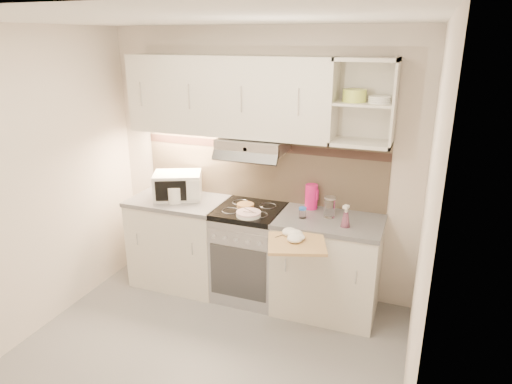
# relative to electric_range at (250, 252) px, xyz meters

# --- Properties ---
(ground) EXTENTS (3.00, 3.00, 0.00)m
(ground) POSITION_rel_electric_range_xyz_m (0.00, -1.10, -0.45)
(ground) COLOR gray
(ground) RESTS_ON ground
(room_shell) EXTENTS (3.04, 2.84, 2.52)m
(room_shell) POSITION_rel_electric_range_xyz_m (0.00, -0.73, 1.18)
(room_shell) COLOR silver
(room_shell) RESTS_ON ground
(base_cabinet_left) EXTENTS (0.90, 0.60, 0.86)m
(base_cabinet_left) POSITION_rel_electric_range_xyz_m (-0.75, 0.00, -0.02)
(base_cabinet_left) COLOR silver
(base_cabinet_left) RESTS_ON ground
(worktop_left) EXTENTS (0.92, 0.62, 0.04)m
(worktop_left) POSITION_rel_electric_range_xyz_m (-0.75, 0.00, 0.43)
(worktop_left) COLOR slate
(worktop_left) RESTS_ON base_cabinet_left
(base_cabinet_right) EXTENTS (0.90, 0.60, 0.86)m
(base_cabinet_right) POSITION_rel_electric_range_xyz_m (0.75, 0.00, -0.02)
(base_cabinet_right) COLOR silver
(base_cabinet_right) RESTS_ON ground
(worktop_right) EXTENTS (0.92, 0.62, 0.04)m
(worktop_right) POSITION_rel_electric_range_xyz_m (0.75, 0.00, 0.43)
(worktop_right) COLOR slate
(worktop_right) RESTS_ON base_cabinet_right
(electric_range) EXTENTS (0.60, 0.60, 0.90)m
(electric_range) POSITION_rel_electric_range_xyz_m (0.00, 0.00, 0.00)
(electric_range) COLOR #B7B7BC
(electric_range) RESTS_ON ground
(microwave) EXTENTS (0.54, 0.48, 0.25)m
(microwave) POSITION_rel_electric_range_xyz_m (-0.76, 0.03, 0.58)
(microwave) COLOR white
(microwave) RESTS_ON worktop_left
(watering_can) EXTENTS (0.28, 0.16, 0.24)m
(watering_can) POSITION_rel_electric_range_xyz_m (-0.72, -0.09, 0.53)
(watering_can) COLOR white
(watering_can) RESTS_ON worktop_left
(plate_stack) EXTENTS (0.22, 0.22, 0.05)m
(plate_stack) POSITION_rel_electric_range_xyz_m (0.06, -0.18, 0.47)
(plate_stack) COLOR white
(plate_stack) RESTS_ON electric_range
(bread_loaf) EXTENTS (0.16, 0.16, 0.04)m
(bread_loaf) POSITION_rel_electric_range_xyz_m (-0.04, 0.00, 0.47)
(bread_loaf) COLOR #9E5B37
(bread_loaf) RESTS_ON electric_range
(pink_pitcher) EXTENTS (0.12, 0.11, 0.23)m
(pink_pitcher) POSITION_rel_electric_range_xyz_m (0.53, 0.20, 0.56)
(pink_pitcher) COLOR #EA1876
(pink_pitcher) RESTS_ON worktop_right
(glass_jar) EXTENTS (0.10, 0.10, 0.19)m
(glass_jar) POSITION_rel_electric_range_xyz_m (0.73, 0.04, 0.54)
(glass_jar) COLOR silver
(glass_jar) RESTS_ON worktop_right
(spice_jar) EXTENTS (0.07, 0.07, 0.10)m
(spice_jar) POSITION_rel_electric_range_xyz_m (0.52, -0.05, 0.50)
(spice_jar) COLOR white
(spice_jar) RESTS_ON worktop_right
(spray_bottle) EXTENTS (0.08, 0.08, 0.21)m
(spray_bottle) POSITION_rel_electric_range_xyz_m (0.90, -0.12, 0.53)
(spray_bottle) COLOR pink
(spray_bottle) RESTS_ON worktop_right
(cutting_board) EXTENTS (0.55, 0.52, 0.02)m
(cutting_board) POSITION_rel_electric_range_xyz_m (0.60, -0.52, 0.42)
(cutting_board) COLOR tan
(cutting_board) RESTS_ON base_cabinet_right
(dish_towel) EXTENTS (0.28, 0.26, 0.06)m
(dish_towel) POSITION_rel_electric_range_xyz_m (0.55, -0.47, 0.47)
(dish_towel) COLOR silver
(dish_towel) RESTS_ON cutting_board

